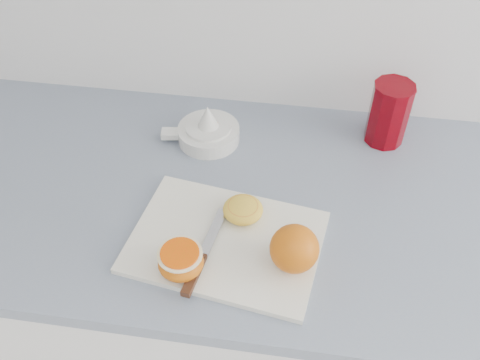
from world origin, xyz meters
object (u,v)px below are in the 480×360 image
Objects in this scene: half_orange at (181,261)px; red_tumbler at (388,115)px; counter at (274,315)px; citrus_juicer at (208,131)px; cutting_board at (226,242)px.

red_tumbler is at bearing 49.30° from half_orange.
counter is 0.52m from citrus_juicer.
half_orange is at bearing -127.13° from counter.
half_orange is at bearing -129.97° from cutting_board.
citrus_juicer is at bearing 93.65° from half_orange.
citrus_juicer is 1.21× the size of red_tumbler.
counter is at bearing 52.87° from half_orange.
red_tumbler is at bearing 49.14° from cutting_board.
red_tumbler reaches higher than counter.
red_tumbler reaches higher than half_orange.
citrus_juicer is at bearing 140.56° from counter.
half_orange is (-0.16, -0.21, 0.48)m from counter.
half_orange reaches higher than cutting_board.
counter is at bearing 54.60° from cutting_board.
red_tumbler is (0.29, 0.34, 0.06)m from cutting_board.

